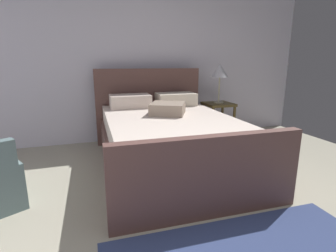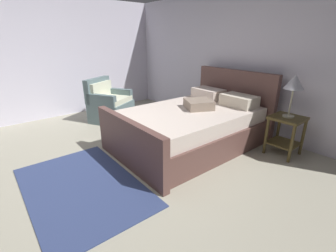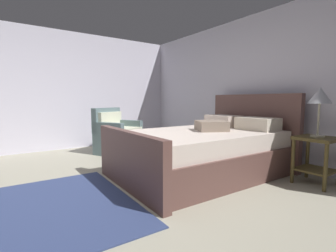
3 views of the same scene
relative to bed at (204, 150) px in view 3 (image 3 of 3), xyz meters
name	(u,v)px [view 3 (image 3 of 3)]	position (x,y,z in m)	size (l,w,h in m)	color
ground_plane	(83,198)	(-0.13, -1.69, -0.35)	(5.80, 5.90, 0.02)	#AAA590
wall_back	(255,89)	(-0.13, 1.32, 0.91)	(5.92, 0.12, 2.50)	silver
wall_side_left	(38,90)	(-3.10, -1.69, 0.91)	(0.12, 6.02, 2.50)	silver
bed	(204,150)	(0.00, 0.00, 0.00)	(1.69, 2.38, 1.15)	brown
nightstand_right	(316,153)	(1.13, 0.83, 0.06)	(0.44, 0.44, 0.60)	#4D401F
table_lamp_right	(320,97)	(1.13, 0.83, 0.75)	(0.27, 0.27, 0.61)	#B7B293
armchair	(117,136)	(-2.00, -0.47, 0.00)	(0.98, 0.98, 0.90)	slate
area_rug	(68,205)	(0.00, -1.88, -0.34)	(1.88, 1.19, 0.01)	navy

